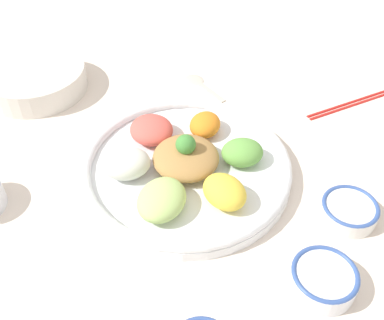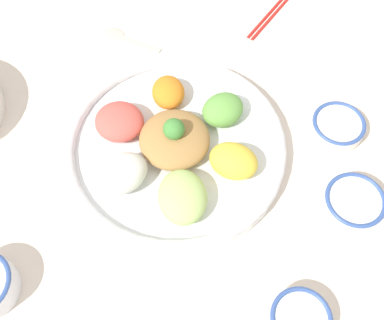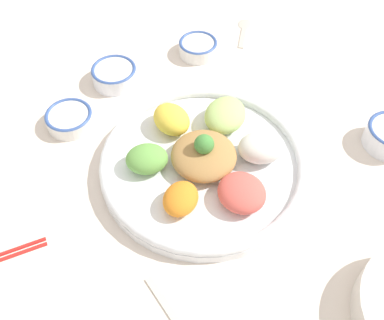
# 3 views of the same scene
# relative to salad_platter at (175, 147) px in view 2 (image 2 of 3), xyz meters

# --- Properties ---
(ground_plane) EXTENTS (2.40, 2.40, 0.00)m
(ground_plane) POSITION_rel_salad_platter_xyz_m (-0.01, -0.00, -0.02)
(ground_plane) COLOR silver
(salad_platter) EXTENTS (0.39, 0.39, 0.09)m
(salad_platter) POSITION_rel_salad_platter_xyz_m (0.00, 0.00, 0.00)
(salad_platter) COLOR white
(salad_platter) RESTS_ON ground_plane
(sauce_bowl_red) EXTENTS (0.10, 0.10, 0.04)m
(sauce_bowl_red) POSITION_rel_salad_platter_xyz_m (0.07, 0.30, -0.00)
(sauce_bowl_red) COLOR white
(sauce_bowl_red) RESTS_ON ground_plane
(rice_bowl_blue) EXTENTS (0.10, 0.10, 0.03)m
(rice_bowl_blue) POSITION_rel_salad_platter_xyz_m (-0.08, 0.28, -0.01)
(rice_bowl_blue) COLOR white
(rice_bowl_blue) RESTS_ON ground_plane
(sauce_bowl_dark) EXTENTS (0.09, 0.09, 0.03)m
(sauce_bowl_dark) POSITION_rel_salad_platter_xyz_m (0.26, 0.21, -0.01)
(sauce_bowl_dark) COLOR white
(sauce_bowl_dark) RESTS_ON ground_plane
(chopsticks_pair_near) EXTENTS (0.20, 0.12, 0.01)m
(chopsticks_pair_near) POSITION_rel_salad_platter_xyz_m (-0.38, 0.17, -0.02)
(chopsticks_pair_near) COLOR red
(chopsticks_pair_near) RESTS_ON ground_plane
(serving_spoon_main) EXTENTS (0.07, 0.13, 0.01)m
(serving_spoon_main) POSITION_rel_salad_platter_xyz_m (-0.26, -0.14, -0.02)
(serving_spoon_main) COLOR beige
(serving_spoon_main) RESTS_ON ground_plane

